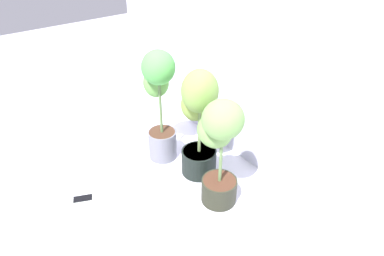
% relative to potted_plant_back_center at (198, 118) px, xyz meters
% --- Properties ---
extents(ground_plane, '(8.00, 8.00, 0.00)m').
position_rel_potted_plant_back_center_xyz_m(ground_plane, '(0.02, -0.50, -0.42)').
color(ground_plane, silver).
rests_on(ground_plane, ground).
extents(mylar_back_wall, '(3.20, 0.01, 2.00)m').
position_rel_potted_plant_back_center_xyz_m(mylar_back_wall, '(0.02, 0.36, 0.58)').
color(mylar_back_wall, silver).
rests_on(mylar_back_wall, ground).
extents(potted_plant_back_center, '(0.31, 0.27, 0.77)m').
position_rel_potted_plant_back_center_xyz_m(potted_plant_back_center, '(0.00, 0.00, 0.00)').
color(potted_plant_back_center, black).
rests_on(potted_plant_back_center, ground).
extents(potted_plant_back_left, '(0.33, 0.27, 0.82)m').
position_rel_potted_plant_back_center_xyz_m(potted_plant_back_left, '(-0.30, -0.10, 0.04)').
color(potted_plant_back_left, slate).
rests_on(potted_plant_back_left, ground).
extents(potted_plant_back_right, '(0.33, 0.25, 0.71)m').
position_rel_potted_plant_back_center_xyz_m(potted_plant_back_right, '(0.29, -0.07, -0.01)').
color(potted_plant_back_right, '#27291C').
rests_on(potted_plant_back_right, ground).
extents(cell_phone, '(0.12, 0.16, 0.01)m').
position_rel_potted_plant_back_center_xyz_m(cell_phone, '(-0.20, -0.76, -0.42)').
color(cell_phone, white).
rests_on(cell_phone, ground).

